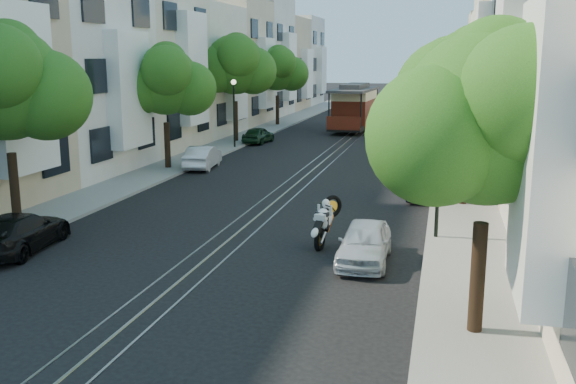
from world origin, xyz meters
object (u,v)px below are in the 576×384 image
Objects in this scene: tree_w_a at (7,85)px; lamp_west at (234,103)px; tree_e_a at (491,122)px; parked_car_w_near at (19,232)px; parked_car_e_far at (432,135)px; tree_w_c at (236,66)px; cable_car at (354,105)px; tree_e_b at (471,81)px; parked_car_w_far at (258,135)px; tree_w_b at (166,82)px; tree_e_d at (460,68)px; parked_car_e_mid at (421,185)px; parked_car_w_mid at (203,157)px; parked_car_e_near at (365,242)px; sportbike_rider at (325,220)px; lamp_east at (440,150)px; tree_e_c at (464,77)px; tree_w_d at (278,70)px.

tree_w_a reaches higher than lamp_west.
tree_e_a is 1.51× the size of lamp_west.
parked_car_e_far is at bearing -118.64° from parked_car_w_near.
parked_car_w_near is (1.54, -25.04, -4.49)m from tree_w_c.
lamp_west is at bearing -113.19° from cable_car.
tree_e_b is at bearing -83.51° from parked_car_e_far.
tree_e_b reaches higher than parked_car_w_far.
tree_w_b is 0.88× the size of tree_w_c.
tree_e_d reaches higher than tree_w_b.
parked_car_e_mid is at bearing -49.24° from tree_w_c.
cable_car reaches higher than parked_car_w_mid.
tree_e_d reaches higher than parked_car_e_near.
tree_w_c is at bearing 131.99° from tree_e_b.
tree_e_b is 0.98× the size of tree_e_d.
tree_e_b is 3.68× the size of sportbike_rider.
parked_car_w_mid is (-11.20, 4.53, 0.06)m from parked_car_e_mid.
tree_w_b is at bearing 18.97° from parked_car_w_mid.
lamp_east is at bearing 31.99° from sportbike_rider.
lamp_east is 0.94× the size of parked_car_e_far.
tree_e_b is 1.00× the size of tree_w_a.
parked_car_w_mid is at bearing 125.95° from parked_car_e_near.
tree_e_b is 21.53m from tree_w_c.
tree_e_d is 8.86m from cable_car.
tree_w_a reaches higher than parked_car_e_far.
tree_w_c is at bearing 160.85° from tree_e_c.
parked_car_w_far is at bearing 112.29° from parked_car_e_near.
tree_w_a is 23.00m from tree_w_c.
parked_car_e_near is at bearing -110.37° from tree_e_b.
tree_w_a is 0.77× the size of cable_car.
tree_e_b is 4.68m from parked_car_e_mid.
lamp_east reaches higher than parked_car_e_near.
tree_w_c is 1.61× the size of parked_car_e_far.
parked_car_w_near is at bearing -161.13° from lamp_east.
tree_w_c is 2.18× the size of parked_car_w_far.
lamp_east is at bearing 124.96° from parked_car_w_far.
tree_w_d is 7.39m from cable_car.
tree_e_c reaches higher than parked_car_w_mid.
tree_e_b is 15.25m from tree_w_b.
parked_car_e_far is (12.74, -8.65, -3.99)m from tree_w_d.
tree_w_c reaches higher than parked_car_w_far.
cable_car is at bearing 133.28° from parked_car_e_far.
tree_e_c is 1.04× the size of tree_w_b.
tree_w_d is 2.02× the size of parked_car_e_mid.
parked_car_w_near is at bearing -96.08° from cable_car.
tree_w_a is 4.88m from parked_car_w_near.
parked_car_w_far is (-8.63, 22.29, -0.26)m from sportbike_rider.
sportbike_rider is 14.89m from parked_car_w_mid.
tree_w_b is at bearing -132.35° from parked_car_e_far.
tree_w_b is 1.58× the size of parked_car_w_near.
lamp_east is at bearing -92.04° from tree_e_d.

